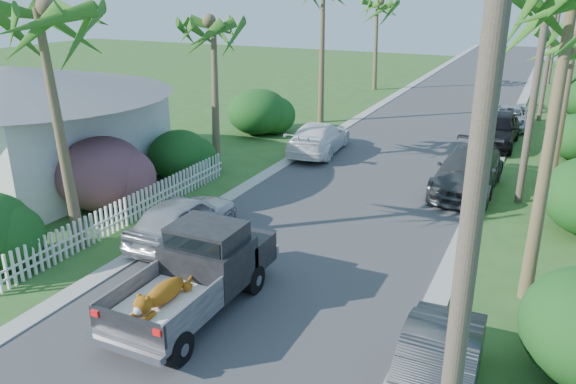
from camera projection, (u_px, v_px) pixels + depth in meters
The scene contains 24 objects.
ground at pixel (189, 359), 11.99m from camera, with size 120.00×120.00×0.00m, color #2F5520.
road at pixel (434, 121), 33.18m from camera, with size 8.00×100.00×0.02m, color #38383A.
curb_left at pixel (364, 114), 34.91m from camera, with size 0.60×100.00×0.06m, color #A5A39E.
curb_right at pixel (511, 128), 31.44m from camera, with size 0.60×100.00×0.06m, color #A5A39E.
pickup_truck at pixel (202, 268), 13.73m from camera, with size 1.98×5.12×2.06m.
parked_car_rn at pixel (435, 375), 10.44m from camera, with size 1.45×4.15×1.37m, color #2D3132.
parked_car_rm at pixel (468, 171), 21.68m from camera, with size 2.22×5.45×1.58m, color #333638.
parked_car_rf at pixel (496, 129), 27.86m from camera, with size 1.98×4.92×1.68m, color black.
parked_car_rd at pixel (509, 117), 31.49m from camera, with size 2.00×4.33×1.20m, color #B4B6BB.
parked_car_ln at pixel (183, 219), 17.37m from camera, with size 1.72×4.29×1.46m, color #BBBDC3.
parked_car_lf at pixel (319, 138), 26.69m from camera, with size 2.05×5.04×1.46m, color white.
palm_l_a at pixel (42, 9), 14.66m from camera, with size 4.40×4.40×8.20m.
palm_l_b at pixel (212, 22), 22.80m from camera, with size 4.40×4.40×7.40m.
palm_l_d at pixel (378, 2), 41.23m from camera, with size 4.40×4.40×7.70m.
palm_r_b at pixel (576, 33), 20.00m from camera, with size 4.40×4.40×7.20m.
shrub_l_b at pixel (102, 173), 19.78m from camera, with size 3.00×3.30×2.60m, color #A51763.
shrub_l_c at pixel (179, 154), 23.12m from camera, with size 2.40×2.64×2.00m, color #124119.
shrub_l_d at pixel (258, 112), 30.07m from camera, with size 3.20×3.52×2.40m, color #124119.
picket_fence at pixel (135, 207), 18.91m from camera, with size 0.10×11.00×1.00m, color white.
house_left at pixel (17, 129), 22.45m from camera, with size 9.00×8.00×4.60m.
utility_pole_a at pixel (467, 253), 6.45m from camera, with size 1.60×0.26×9.00m.
utility_pole_b at pixel (537, 77), 19.17m from camera, with size 1.60×0.26×9.00m.
utility_pole_c at pixel (551, 41), 31.89m from camera, with size 1.60×0.26×9.00m.
utility_pole_d at pixel (557, 26), 44.60m from camera, with size 1.60×0.26×9.00m.
Camera 1 is at (6.24, -8.14, 7.48)m, focal length 35.00 mm.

